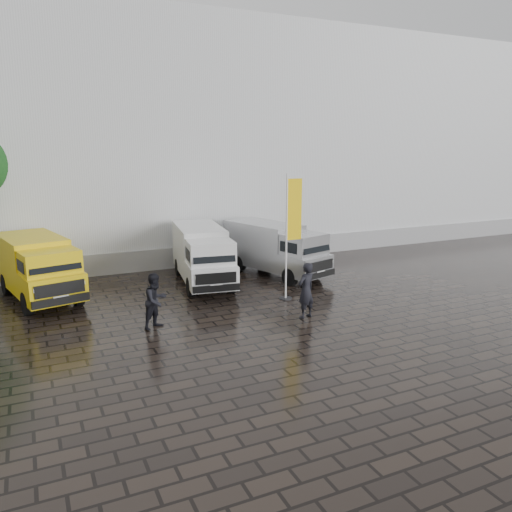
{
  "coord_description": "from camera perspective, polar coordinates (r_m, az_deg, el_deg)",
  "views": [
    {
      "loc": [
        -9.08,
        -15.06,
        5.77
      ],
      "look_at": [
        -1.12,
        2.2,
        1.58
      ],
      "focal_mm": 35.0,
      "sensor_mm": 36.0,
      "label": 1
    }
  ],
  "objects": [
    {
      "name": "person_front",
      "position": [
        17.11,
        5.73,
        -3.93
      ],
      "size": [
        0.82,
        0.66,
        1.94
      ],
      "primitive_type": "imported",
      "rotation": [
        0.0,
        0.0,
        3.45
      ],
      "color": "black",
      "rests_on": "ground"
    },
    {
      "name": "flagpole",
      "position": [
        18.87,
        3.99,
        2.92
      ],
      "size": [
        0.88,
        0.5,
        4.8
      ],
      "color": "black",
      "rests_on": "ground"
    },
    {
      "name": "van_white",
      "position": [
        21.33,
        -6.13,
        -0.03
      ],
      "size": [
        2.62,
        5.72,
        2.39
      ],
      "primitive_type": null,
      "rotation": [
        0.0,
        0.0,
        -0.15
      ],
      "color": "silver",
      "rests_on": "ground"
    },
    {
      "name": "wheelie_bin",
      "position": [
        27.23,
        7.21,
        1.14
      ],
      "size": [
        0.69,
        0.69,
        0.97
      ],
      "primitive_type": "cube",
      "rotation": [
        0.0,
        0.0,
        -0.2
      ],
      "color": "black",
      "rests_on": "ground"
    },
    {
      "name": "ground",
      "position": [
        18.51,
        6.04,
        -5.81
      ],
      "size": [
        120.0,
        120.0,
        0.0
      ],
      "primitive_type": "plane",
      "color": "black",
      "rests_on": "ground"
    },
    {
      "name": "person_tent",
      "position": [
        16.42,
        -11.38,
        -5.03
      ],
      "size": [
        1.12,
        1.05,
        1.82
      ],
      "primitive_type": "imported",
      "rotation": [
        0.0,
        0.0,
        0.55
      ],
      "color": "black",
      "rests_on": "ground"
    },
    {
      "name": "van_yellow",
      "position": [
        20.71,
        -23.6,
        -1.41
      ],
      "size": [
        3.1,
        5.46,
        2.37
      ],
      "primitive_type": null,
      "rotation": [
        0.0,
        0.0,
        0.23
      ],
      "color": "#DCB80B",
      "rests_on": "ground"
    },
    {
      "name": "hall_plinth",
      "position": [
        26.08,
        0.93,
        0.77
      ],
      "size": [
        44.0,
        0.15,
        1.0
      ],
      "primitive_type": "cube",
      "color": "gray",
      "rests_on": "ground"
    },
    {
      "name": "exhibition_hall",
      "position": [
        32.98,
        -5.26,
        12.78
      ],
      "size": [
        44.0,
        16.0,
        12.0
      ],
      "primitive_type": "cube",
      "color": "silver",
      "rests_on": "ground"
    },
    {
      "name": "van_silver",
      "position": [
        22.66,
        2.23,
        0.69
      ],
      "size": [
        3.28,
        5.67,
        2.33
      ],
      "primitive_type": null,
      "rotation": [
        0.0,
        0.0,
        0.29
      ],
      "color": "#A8AAAD",
      "rests_on": "ground"
    }
  ]
}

